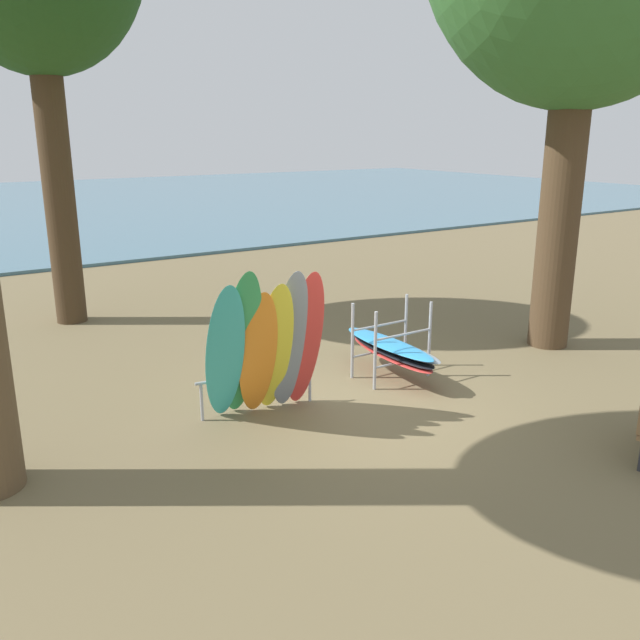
# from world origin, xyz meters

# --- Properties ---
(ground_plane) EXTENTS (80.00, 80.00, 0.00)m
(ground_plane) POSITION_xyz_m (0.00, 0.00, 0.00)
(ground_plane) COLOR brown
(lake_water) EXTENTS (80.00, 36.00, 0.10)m
(lake_water) POSITION_xyz_m (0.00, 30.60, 0.05)
(lake_water) COLOR #477084
(lake_water) RESTS_ON ground
(leaning_board_pile) EXTENTS (1.83, 1.04, 2.22)m
(leaning_board_pile) POSITION_xyz_m (-1.47, 0.43, 1.03)
(leaning_board_pile) COLOR #38B2AD
(leaning_board_pile) RESTS_ON ground
(board_storage_rack) EXTENTS (1.15, 2.13, 1.25)m
(board_storage_rack) POSITION_xyz_m (0.98, 0.75, 0.50)
(board_storage_rack) COLOR #9EA0A5
(board_storage_rack) RESTS_ON ground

